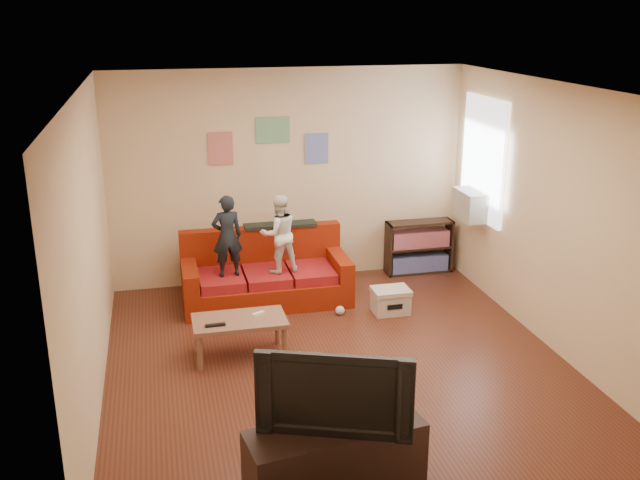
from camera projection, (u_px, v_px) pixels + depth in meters
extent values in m
cube|color=#58271A|center=(338.00, 365.00, 7.08)|extent=(4.50, 5.00, 0.01)
cube|color=white|center=(341.00, 88.00, 6.24)|extent=(4.50, 5.00, 0.01)
cube|color=beige|center=(289.00, 177.00, 8.98)|extent=(4.50, 0.01, 2.70)
cube|color=beige|center=(443.00, 356.00, 4.34)|extent=(4.50, 0.01, 2.70)
cube|color=beige|center=(88.00, 253.00, 6.17)|extent=(0.01, 5.00, 2.70)
cube|color=beige|center=(556.00, 220.00, 7.15)|extent=(0.01, 5.00, 2.70)
cube|color=maroon|center=(266.00, 290.00, 8.56)|extent=(1.97, 0.89, 0.30)
cube|color=maroon|center=(261.00, 248.00, 8.76)|extent=(1.97, 0.18, 0.54)
cube|color=maroon|center=(190.00, 275.00, 8.28)|extent=(0.18, 0.89, 0.25)
cube|color=maroon|center=(338.00, 263.00, 8.67)|extent=(0.18, 0.89, 0.25)
cube|color=maroon|center=(221.00, 280.00, 8.31)|extent=(0.51, 0.67, 0.12)
cube|color=maroon|center=(267.00, 276.00, 8.43)|extent=(0.51, 0.67, 0.12)
cube|color=maroon|center=(311.00, 272.00, 8.55)|extent=(0.51, 0.67, 0.12)
cube|color=black|center=(280.00, 225.00, 8.72)|extent=(0.89, 0.22, 0.04)
imported|color=black|center=(227.00, 236.00, 8.14)|extent=(0.37, 0.27, 0.96)
imported|color=white|center=(279.00, 234.00, 8.27)|extent=(0.51, 0.43, 0.94)
cube|color=#8A5B45|center=(239.00, 321.00, 7.12)|extent=(0.93, 0.51, 0.05)
cylinder|color=#8A5B45|center=(200.00, 354.00, 6.90)|extent=(0.06, 0.06, 0.37)
cylinder|color=#8A5B45|center=(285.00, 345.00, 7.08)|extent=(0.06, 0.06, 0.37)
cylinder|color=#8A5B45|center=(197.00, 335.00, 7.29)|extent=(0.06, 0.06, 0.37)
cylinder|color=#8A5B45|center=(278.00, 327.00, 7.47)|extent=(0.06, 0.06, 0.37)
cube|color=black|center=(215.00, 325.00, 6.95)|extent=(0.20, 0.05, 0.02)
cube|color=white|center=(258.00, 314.00, 7.20)|extent=(0.13, 0.09, 0.03)
cube|color=black|center=(388.00, 249.00, 9.38)|extent=(0.03, 0.26, 0.71)
cube|color=black|center=(449.00, 245.00, 9.56)|extent=(0.03, 0.26, 0.71)
cube|color=black|center=(418.00, 271.00, 9.57)|extent=(0.88, 0.26, 0.03)
cube|color=black|center=(420.00, 222.00, 9.36)|extent=(0.88, 0.26, 0.03)
cube|color=black|center=(419.00, 247.00, 9.47)|extent=(0.83, 0.26, 0.02)
cube|color=#3F498C|center=(418.00, 262.00, 9.54)|extent=(0.78, 0.22, 0.21)
cube|color=#8C3F4B|center=(419.00, 238.00, 9.43)|extent=(0.78, 0.22, 0.21)
cube|color=white|center=(483.00, 159.00, 8.58)|extent=(0.04, 1.08, 1.48)
cube|color=#B7B2A3|center=(471.00, 205.00, 8.73)|extent=(0.28, 0.55, 0.35)
cube|color=#D87266|center=(221.00, 148.00, 8.66)|extent=(0.30, 0.01, 0.40)
cube|color=#72B27F|center=(273.00, 130.00, 8.73)|extent=(0.42, 0.01, 0.32)
cube|color=#727FCC|center=(317.00, 148.00, 8.93)|extent=(0.30, 0.01, 0.38)
cube|color=beige|center=(391.00, 303.00, 8.26)|extent=(0.41, 0.30, 0.24)
cube|color=beige|center=(391.00, 291.00, 8.22)|extent=(0.43, 0.32, 0.05)
cube|color=black|center=(395.00, 307.00, 8.11)|extent=(0.18, 0.00, 0.06)
cube|color=black|center=(335.00, 457.00, 5.21)|extent=(1.36, 0.62, 0.49)
imported|color=black|center=(336.00, 389.00, 5.04)|extent=(1.09, 0.53, 0.64)
sphere|color=beige|center=(340.00, 310.00, 8.22)|extent=(0.11, 0.11, 0.11)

